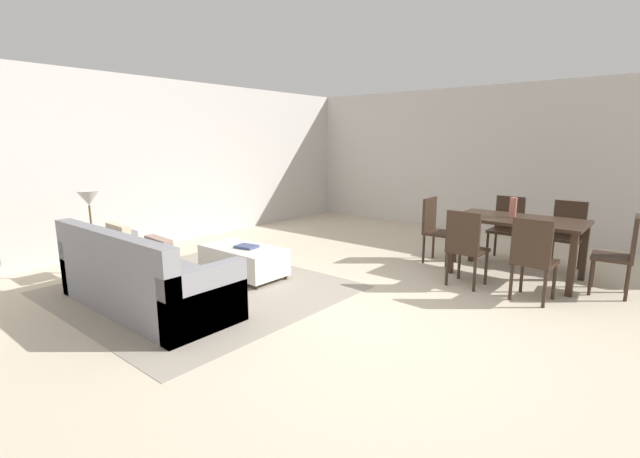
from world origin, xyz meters
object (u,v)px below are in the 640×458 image
dining_chair_far_left (507,224)px  dining_chair_head_west (435,226)px  ottoman_table (243,259)px  dining_chair_near_left (465,244)px  couch (142,281)px  dining_chair_far_right (567,231)px  dining_table (518,226)px  vase_centerpiece (513,207)px  side_table (93,243)px  dining_chair_near_right (533,255)px  book_on_ottoman (247,247)px  dining_chair_head_east (622,251)px  table_lamp (89,200)px

dining_chair_far_left → dining_chair_head_west: 1.09m
ottoman_table → dining_chair_near_left: (2.33, 1.41, 0.30)m
couch → dining_chair_far_right: (3.06, 4.40, 0.23)m
dining_table → dining_chair_far_right: size_ratio=1.65×
dining_chair_far_right → vase_centerpiece: size_ratio=3.63×
side_table → dining_chair_head_west: dining_chair_head_west is taller
dining_chair_near_right → book_on_ottoman: size_ratio=3.54×
dining_chair_far_right → dining_chair_head_east: (0.70, -0.80, 0.00)m
table_lamp → dining_table: (4.04, 3.48, -0.34)m
dining_table → dining_chair_near_left: size_ratio=1.65×
table_lamp → dining_chair_head_east: (5.15, 3.48, -0.48)m
dining_chair_head_east → dining_chair_head_west: (-2.22, -0.01, 0.00)m
ottoman_table → dining_table: dining_table is taller
side_table → dining_chair_head_east: dining_chair_head_east is taller
dining_table → dining_chair_head_west: dining_chair_head_west is taller
ottoman_table → side_table: 1.87m
ottoman_table → table_lamp: 2.01m
dining_chair_far_right → dining_chair_head_west: 1.72m
dining_chair_near_right → dining_table: bearing=115.5°
couch → vase_centerpiece: bearing=54.7°
side_table → dining_chair_far_left: size_ratio=0.64×
side_table → book_on_ottoman: bearing=41.3°
couch → dining_chair_near_right: bearing=42.1°
vase_centerpiece → dining_table: bearing=-15.4°
couch → dining_chair_near_right: dining_chair_near_right is taller
couch → dining_chair_head_west: bearing=66.8°
ottoman_table → dining_chair_near_right: dining_chair_near_right is taller
dining_chair_near_left → dining_chair_head_west: (-0.76, 0.81, 0.00)m
dining_chair_near_left → book_on_ottoman: (-2.26, -1.41, -0.12)m
book_on_ottoman → ottoman_table: bearing=-180.0°
couch → vase_centerpiece: 4.48m
dining_chair_near_left → dining_chair_far_left: 1.62m
couch → book_on_ottoman: bearing=88.1°
dining_chair_far_left → book_on_ottoman: 3.77m
dining_chair_far_left → dining_chair_head_west: bearing=-132.4°
vase_centerpiece → dining_chair_head_west: bearing=-178.7°
ottoman_table → dining_chair_far_left: dining_chair_far_left is taller
dining_chair_near_right → dining_chair_far_left: 1.82m
dining_chair_far_right → dining_chair_head_east: bearing=-48.9°
dining_chair_near_right → vase_centerpiece: bearing=119.4°
dining_chair_far_left → vase_centerpiece: (0.29, -0.78, 0.37)m
dining_chair_far_right → dining_chair_head_east: size_ratio=1.00×
side_table → dining_table: 5.33m
table_lamp → dining_chair_near_right: 5.19m
couch → book_on_ottoman: couch is taller
dining_table → dining_chair_near_left: bearing=-113.3°
table_lamp → dining_table: bearing=40.7°
dining_chair_head_east → dining_chair_far_left: bearing=151.6°
book_on_ottoman → dining_chair_near_left: bearing=32.0°
side_table → dining_chair_near_left: bearing=35.9°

